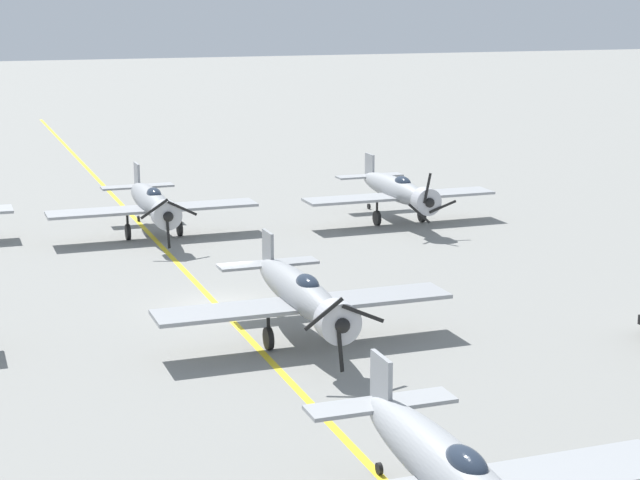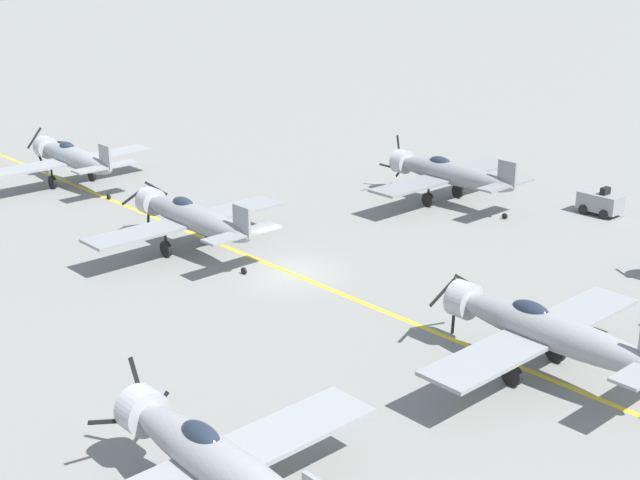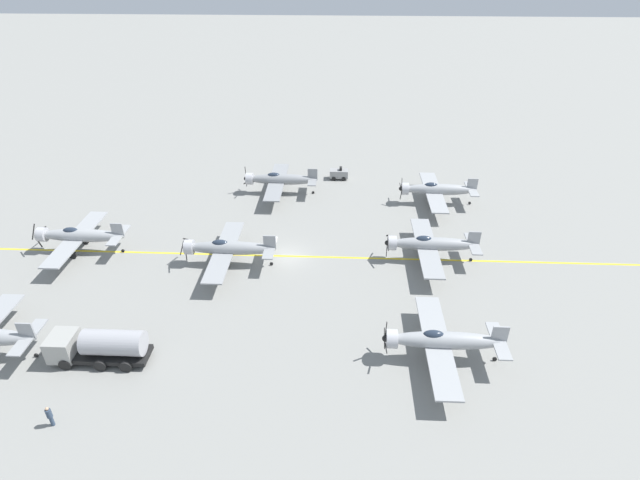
{
  "view_description": "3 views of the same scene",
  "coord_description": "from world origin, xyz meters",
  "px_view_note": "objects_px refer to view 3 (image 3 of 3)",
  "views": [
    {
      "loc": [
        11.35,
        44.75,
        13.52
      ],
      "look_at": [
        -3.08,
        4.8,
        3.86
      ],
      "focal_mm": 60.0,
      "sensor_mm": 36.0,
      "label": 1
    },
    {
      "loc": [
        -27.89,
        -32.7,
        16.65
      ],
      "look_at": [
        1.25,
        -0.94,
        1.76
      ],
      "focal_mm": 50.0,
      "sensor_mm": 36.0,
      "label": 2
    },
    {
      "loc": [
        -45.65,
        -5.71,
        29.86
      ],
      "look_at": [
        -0.94,
        -3.65,
        2.74
      ],
      "focal_mm": 28.0,
      "sensor_mm": 36.0,
      "label": 3
    }
  ],
  "objects_px": {
    "airplane_far_center": "(79,236)",
    "ground_crew_walking": "(50,416)",
    "airplane_mid_right": "(279,180)",
    "airplane_near_left": "(442,341)",
    "airplane_near_center": "(430,244)",
    "airplane_near_right": "(436,190)",
    "tow_tractor": "(339,174)",
    "fuel_tanker": "(98,346)",
    "airplane_mid_center": "(227,248)"
  },
  "relations": [
    {
      "from": "airplane_near_right",
      "to": "tow_tractor",
      "type": "xyz_separation_m",
      "value": [
        7.35,
        12.68,
        -1.22
      ]
    },
    {
      "from": "airplane_mid_right",
      "to": "airplane_near_left",
      "type": "xyz_separation_m",
      "value": [
        -30.73,
        -16.78,
        0.0
      ]
    },
    {
      "from": "airplane_near_center",
      "to": "tow_tractor",
      "type": "height_order",
      "value": "airplane_near_center"
    },
    {
      "from": "airplane_near_left",
      "to": "fuel_tanker",
      "type": "relative_size",
      "value": 1.5
    },
    {
      "from": "airplane_mid_center",
      "to": "airplane_near_left",
      "type": "distance_m",
      "value": 24.11
    },
    {
      "from": "airplane_mid_right",
      "to": "airplane_near_left",
      "type": "relative_size",
      "value": 1.0
    },
    {
      "from": "fuel_tanker",
      "to": "ground_crew_walking",
      "type": "bearing_deg",
      "value": 173.13
    },
    {
      "from": "tow_tractor",
      "to": "airplane_far_center",
      "type": "bearing_deg",
      "value": 126.5
    },
    {
      "from": "airplane_far_center",
      "to": "airplane_near_center",
      "type": "height_order",
      "value": "same"
    },
    {
      "from": "ground_crew_walking",
      "to": "airplane_mid_right",
      "type": "bearing_deg",
      "value": -17.09
    },
    {
      "from": "airplane_near_right",
      "to": "tow_tractor",
      "type": "bearing_deg",
      "value": 53.77
    },
    {
      "from": "airplane_far_center",
      "to": "tow_tractor",
      "type": "relative_size",
      "value": 4.62
    },
    {
      "from": "airplane_near_right",
      "to": "airplane_near_center",
      "type": "relative_size",
      "value": 1.0
    },
    {
      "from": "fuel_tanker",
      "to": "airplane_far_center",
      "type": "bearing_deg",
      "value": 29.35
    },
    {
      "from": "airplane_near_right",
      "to": "ground_crew_walking",
      "type": "height_order",
      "value": "airplane_near_right"
    },
    {
      "from": "airplane_mid_center",
      "to": "fuel_tanker",
      "type": "bearing_deg",
      "value": 163.96
    },
    {
      "from": "fuel_tanker",
      "to": "tow_tractor",
      "type": "height_order",
      "value": "fuel_tanker"
    },
    {
      "from": "airplane_mid_center",
      "to": "airplane_near_right",
      "type": "bearing_deg",
      "value": -45.68
    },
    {
      "from": "airplane_near_right",
      "to": "ground_crew_walking",
      "type": "xyz_separation_m",
      "value": [
        -36.4,
        32.54,
        -1.02
      ]
    },
    {
      "from": "ground_crew_walking",
      "to": "airplane_mid_center",
      "type": "bearing_deg",
      "value": -21.86
    },
    {
      "from": "airplane_near_right",
      "to": "tow_tractor",
      "type": "relative_size",
      "value": 4.62
    },
    {
      "from": "airplane_near_right",
      "to": "fuel_tanker",
      "type": "relative_size",
      "value": 1.5
    },
    {
      "from": "airplane_far_center",
      "to": "airplane_mid_right",
      "type": "bearing_deg",
      "value": -55.86
    },
    {
      "from": "tow_tractor",
      "to": "ground_crew_walking",
      "type": "height_order",
      "value": "ground_crew_walking"
    },
    {
      "from": "airplane_far_center",
      "to": "ground_crew_walking",
      "type": "bearing_deg",
      "value": -163.61
    },
    {
      "from": "airplane_far_center",
      "to": "tow_tractor",
      "type": "bearing_deg",
      "value": -57.27
    },
    {
      "from": "airplane_mid_right",
      "to": "ground_crew_walking",
      "type": "xyz_separation_m",
      "value": [
        -38.62,
        11.87,
        -1.02
      ]
    },
    {
      "from": "airplane_mid_center",
      "to": "airplane_near_left",
      "type": "height_order",
      "value": "airplane_near_left"
    },
    {
      "from": "airplane_far_center",
      "to": "airplane_near_center",
      "type": "distance_m",
      "value": 38.22
    },
    {
      "from": "airplane_far_center",
      "to": "tow_tractor",
      "type": "height_order",
      "value": "airplane_far_center"
    },
    {
      "from": "airplane_far_center",
      "to": "airplane_near_left",
      "type": "xyz_separation_m",
      "value": [
        -14.96,
        -37.03,
        -0.0
      ]
    },
    {
      "from": "tow_tractor",
      "to": "airplane_near_left",
      "type": "bearing_deg",
      "value": -166.24
    },
    {
      "from": "fuel_tanker",
      "to": "airplane_near_left",
      "type": "bearing_deg",
      "value": -87.22
    },
    {
      "from": "airplane_near_right",
      "to": "airplane_mid_right",
      "type": "bearing_deg",
      "value": 77.75
    },
    {
      "from": "airplane_near_left",
      "to": "tow_tractor",
      "type": "height_order",
      "value": "airplane_near_left"
    },
    {
      "from": "airplane_near_center",
      "to": "airplane_near_right",
      "type": "bearing_deg",
      "value": -9.22
    },
    {
      "from": "airplane_near_right",
      "to": "fuel_tanker",
      "type": "distance_m",
      "value": 43.6
    },
    {
      "from": "airplane_mid_right",
      "to": "airplane_mid_center",
      "type": "distance_m",
      "value": 17.93
    },
    {
      "from": "airplane_near_right",
      "to": "airplane_far_center",
      "type": "bearing_deg",
      "value": 102.19
    },
    {
      "from": "airplane_mid_center",
      "to": "airplane_mid_right",
      "type": "bearing_deg",
      "value": 0.74
    },
    {
      "from": "airplane_mid_center",
      "to": "airplane_near_right",
      "type": "relative_size",
      "value": 1.0
    },
    {
      "from": "airplane_near_left",
      "to": "airplane_near_center",
      "type": "height_order",
      "value": "airplane_near_left"
    },
    {
      "from": "airplane_near_center",
      "to": "ground_crew_walking",
      "type": "xyz_separation_m",
      "value": [
        -22.81,
        29.83,
        -1.02
      ]
    },
    {
      "from": "airplane_mid_right",
      "to": "airplane_near_right",
      "type": "height_order",
      "value": "airplane_mid_right"
    },
    {
      "from": "airplane_far_center",
      "to": "airplane_near_center",
      "type": "relative_size",
      "value": 1.0
    },
    {
      "from": "airplane_mid_right",
      "to": "airplane_near_center",
      "type": "relative_size",
      "value": 1.0
    },
    {
      "from": "airplane_mid_right",
      "to": "airplane_near_left",
      "type": "bearing_deg",
      "value": -156.73
    },
    {
      "from": "airplane_near_left",
      "to": "tow_tractor",
      "type": "distance_m",
      "value": 36.94
    },
    {
      "from": "airplane_mid_center",
      "to": "airplane_near_right",
      "type": "distance_m",
      "value": 28.6
    },
    {
      "from": "airplane_near_left",
      "to": "airplane_far_center",
      "type": "bearing_deg",
      "value": 50.86
    }
  ]
}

